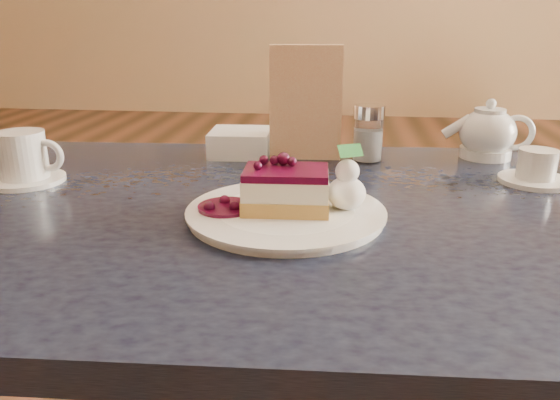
# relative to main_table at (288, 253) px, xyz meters

# --- Properties ---
(main_table) EXTENTS (1.22, 0.85, 0.74)m
(main_table) POSITION_rel_main_table_xyz_m (0.00, 0.00, 0.00)
(main_table) COLOR #192130
(main_table) RESTS_ON ground
(dessert_plate) EXTENTS (0.27, 0.27, 0.01)m
(dessert_plate) POSITION_rel_main_table_xyz_m (0.00, -0.05, 0.08)
(dessert_plate) COLOR white
(dessert_plate) RESTS_ON main_table
(cheesecake_slice) EXTENTS (0.12, 0.09, 0.06)m
(cheesecake_slice) POSITION_rel_main_table_xyz_m (0.00, -0.05, 0.12)
(cheesecake_slice) COLOR #E6AC51
(cheesecake_slice) RESTS_ON dessert_plate
(whipped_cream) EXTENTS (0.05, 0.05, 0.05)m
(whipped_cream) POSITION_rel_main_table_xyz_m (0.09, -0.04, 0.11)
(whipped_cream) COLOR white
(whipped_cream) RESTS_ON dessert_plate
(berry_sauce) EXTENTS (0.08, 0.08, 0.01)m
(berry_sauce) POSITION_rel_main_table_xyz_m (-0.08, -0.06, 0.09)
(berry_sauce) COLOR black
(berry_sauce) RESTS_ON dessert_plate
(coffee_set) EXTENTS (0.14, 0.13, 0.09)m
(coffee_set) POSITION_rel_main_table_xyz_m (-0.45, 0.07, 0.12)
(coffee_set) COLOR white
(coffee_set) RESTS_ON main_table
(tea_set) EXTENTS (0.21, 0.28, 0.10)m
(tea_set) POSITION_rel_main_table_xyz_m (0.37, 0.30, 0.12)
(tea_set) COLOR white
(tea_set) RESTS_ON main_table
(menu_card) EXTENTS (0.14, 0.04, 0.22)m
(menu_card) POSITION_rel_main_table_xyz_m (0.00, 0.29, 0.19)
(menu_card) COLOR #F9E7B2
(menu_card) RESTS_ON main_table
(sugar_shaker) EXTENTS (0.06, 0.06, 0.11)m
(sugar_shaker) POSITION_rel_main_table_xyz_m (0.13, 0.28, 0.13)
(sugar_shaker) COLOR white
(sugar_shaker) RESTS_ON main_table
(napkin_stack) EXTENTS (0.12, 0.12, 0.05)m
(napkin_stack) POSITION_rel_main_table_xyz_m (-0.13, 0.30, 0.10)
(napkin_stack) COLOR white
(napkin_stack) RESTS_ON main_table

